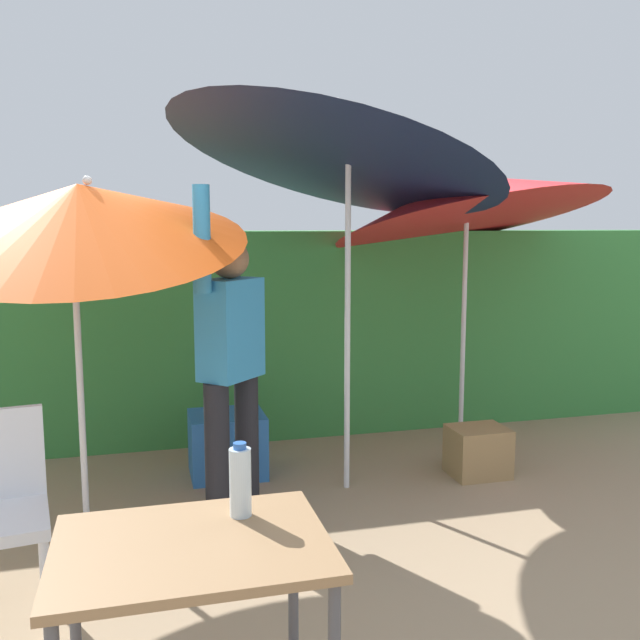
# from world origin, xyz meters

# --- Properties ---
(ground_plane) EXTENTS (24.00, 24.00, 0.00)m
(ground_plane) POSITION_xyz_m (0.00, 0.00, 0.00)
(ground_plane) COLOR #9E8466
(hedge_row) EXTENTS (8.00, 0.70, 1.63)m
(hedge_row) POSITION_xyz_m (0.00, 1.76, 0.81)
(hedge_row) COLOR #38843D
(hedge_row) RESTS_ON ground_plane
(umbrella_rainbow) EXTENTS (1.78, 1.76, 2.16)m
(umbrella_rainbow) POSITION_xyz_m (-1.34, 0.13, 1.74)
(umbrella_rainbow) COLOR silver
(umbrella_rainbow) RESTS_ON ground_plane
(umbrella_orange) EXTENTS (2.07, 2.03, 2.36)m
(umbrella_orange) POSITION_xyz_m (1.29, 1.01, 1.87)
(umbrella_orange) COLOR silver
(umbrella_orange) RESTS_ON ground_plane
(umbrella_yellow) EXTENTS (2.17, 2.11, 2.80)m
(umbrella_yellow) POSITION_xyz_m (0.17, 0.40, 2.22)
(umbrella_yellow) COLOR silver
(umbrella_yellow) RESTS_ON ground_plane
(person_vendor) EXTENTS (0.45, 0.46, 1.88)m
(person_vendor) POSITION_xyz_m (-0.58, 0.08, 0.93)
(person_vendor) COLOR black
(person_vendor) RESTS_ON ground_plane
(cooler_box) EXTENTS (0.49, 0.42, 0.42)m
(cooler_box) POSITION_xyz_m (-0.52, 0.77, 0.21)
(cooler_box) COLOR #2D6BB7
(cooler_box) RESTS_ON ground_plane
(crate_cardboard) EXTENTS (0.38, 0.31, 0.33)m
(crate_cardboard) POSITION_xyz_m (1.11, 0.33, 0.16)
(crate_cardboard) COLOR #9E7A4C
(crate_cardboard) RESTS_ON ground_plane
(folding_table) EXTENTS (0.80, 0.60, 0.75)m
(folding_table) POSITION_xyz_m (-0.94, -1.78, 0.66)
(folding_table) COLOR #4C4C51
(folding_table) RESTS_ON ground_plane
(bottle_water) EXTENTS (0.07, 0.07, 0.24)m
(bottle_water) POSITION_xyz_m (-0.77, -1.63, 0.87)
(bottle_water) COLOR silver
(bottle_water) RESTS_ON folding_table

